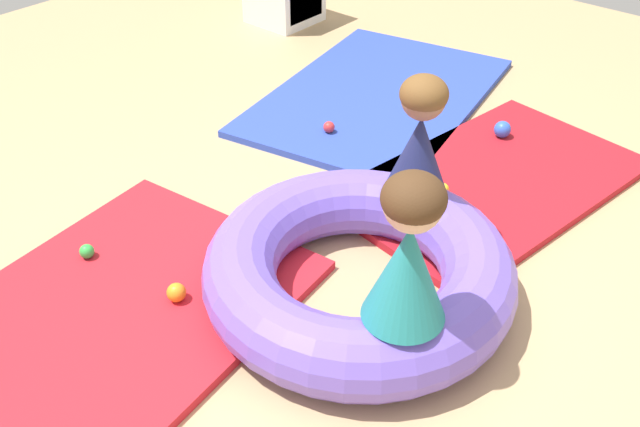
% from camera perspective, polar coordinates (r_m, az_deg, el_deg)
% --- Properties ---
extents(ground_plane, '(8.00, 8.00, 0.00)m').
position_cam_1_polar(ground_plane, '(2.78, 0.83, -8.11)').
color(ground_plane, tan).
extents(gym_mat_near_left, '(2.02, 1.34, 0.04)m').
position_cam_1_polar(gym_mat_near_left, '(2.78, -19.87, -10.31)').
color(gym_mat_near_left, red).
rests_on(gym_mat_near_left, ground).
extents(gym_mat_far_left, '(1.89, 1.44, 0.04)m').
position_cam_1_polar(gym_mat_far_left, '(4.30, 4.72, 9.53)').
color(gym_mat_far_left, '#2D47B7').
rests_on(gym_mat_far_left, ground).
extents(gym_mat_center_rear, '(1.66, 1.13, 0.04)m').
position_cam_1_polar(gym_mat_center_rear, '(3.57, 13.77, 2.50)').
color(gym_mat_center_rear, '#B21923').
rests_on(gym_mat_center_rear, ground).
extents(inflatable_cushion, '(1.22, 1.22, 0.29)m').
position_cam_1_polar(inflatable_cushion, '(2.75, 3.16, -4.61)').
color(inflatable_cushion, '#7056D1').
rests_on(inflatable_cushion, ground).
extents(child_in_teal, '(0.35, 0.35, 0.55)m').
position_cam_1_polar(child_in_teal, '(2.20, 7.22, -3.15)').
color(child_in_teal, teal).
rests_on(child_in_teal, inflatable_cushion).
extents(child_in_navy, '(0.31, 0.31, 0.52)m').
position_cam_1_polar(child_in_navy, '(2.82, 8.12, 6.06)').
color(child_in_navy, navy).
rests_on(child_in_navy, inflatable_cushion).
extents(play_ball_yellow, '(0.06, 0.06, 0.06)m').
position_cam_1_polar(play_ball_yellow, '(3.38, 9.93, 1.95)').
color(play_ball_yellow, yellow).
rests_on(play_ball_yellow, gym_mat_center_rear).
extents(play_ball_blue, '(0.09, 0.09, 0.09)m').
position_cam_1_polar(play_ball_blue, '(3.91, 14.62, 6.65)').
color(play_ball_blue, blue).
rests_on(play_ball_blue, gym_mat_center_rear).
extents(play_ball_red, '(0.06, 0.06, 0.06)m').
position_cam_1_polar(play_ball_red, '(3.84, 0.73, 7.05)').
color(play_ball_red, red).
rests_on(play_ball_red, gym_mat_far_left).
extents(play_ball_green, '(0.06, 0.06, 0.06)m').
position_cam_1_polar(play_ball_green, '(3.11, -18.44, -2.94)').
color(play_ball_green, green).
rests_on(play_ball_green, gym_mat_near_left).
extents(play_ball_orange, '(0.08, 0.08, 0.08)m').
position_cam_1_polar(play_ball_orange, '(2.81, -11.60, -6.31)').
color(play_ball_orange, orange).
rests_on(play_ball_orange, gym_mat_near_left).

